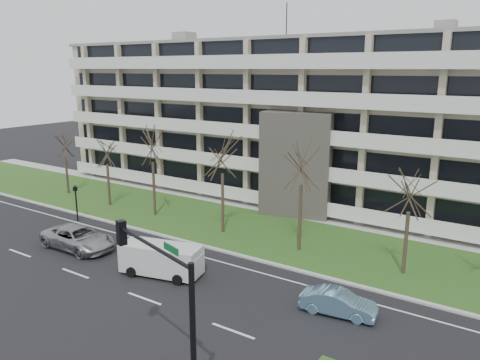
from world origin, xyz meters
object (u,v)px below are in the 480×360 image
Objects in this scene: silver_pickup at (78,238)px; traffic_signal at (165,299)px; white_van at (162,257)px; blue_sedan at (338,303)px; pedestrian_signal at (76,198)px.

traffic_signal reaches higher than silver_pickup.
silver_pickup is 1.09× the size of white_van.
white_van is (-10.93, -1.49, 0.52)m from blue_sedan.
pedestrian_signal is at bearing 167.43° from traffic_signal.
white_van is 13.84m from pedestrian_signal.
traffic_signal is 2.11× the size of pedestrian_signal.
pedestrian_signal is (-21.16, 12.19, -2.26)m from traffic_signal.
blue_sedan is at bearing -10.44° from pedestrian_signal.
blue_sedan is 24.34m from pedestrian_signal.
white_van is at bearing 89.93° from blue_sedan.
silver_pickup is at bearing 166.92° from white_van.
silver_pickup is 6.72m from pedestrian_signal.
blue_sedan is at bearing -85.86° from silver_pickup.
blue_sedan is 0.60× the size of traffic_signal.
traffic_signal reaches higher than blue_sedan.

